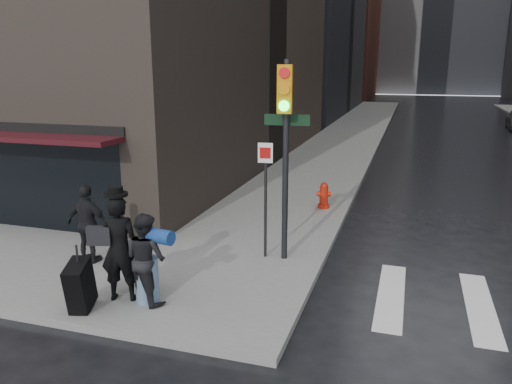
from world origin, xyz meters
TOP-DOWN VIEW (x-y plane):
  - ground at (0.00, 0.00)m, footprint 140.00×140.00m
  - sidewalk_left at (0.00, 27.00)m, footprint 4.00×50.00m
  - man_overcoat at (-1.31, -1.08)m, footprint 1.12×1.35m
  - man_jeans at (-0.74, -0.88)m, footprint 1.16×0.95m
  - man_greycoat at (-2.86, 0.41)m, footprint 1.03×0.45m
  - traffic_light at (1.10, 1.80)m, footprint 1.08×0.52m
  - fire_hydrant at (1.27, 6.18)m, footprint 0.45×0.34m

SIDE VIEW (x-z plane):
  - ground at x=0.00m, z-range 0.00..0.00m
  - sidewalk_left at x=0.00m, z-range 0.00..0.15m
  - fire_hydrant at x=1.27m, z-range 0.11..0.89m
  - man_jeans at x=-0.74m, z-range 0.15..1.82m
  - man_greycoat at x=-2.86m, z-range 0.15..1.89m
  - man_overcoat at x=-1.31m, z-range -0.02..2.15m
  - traffic_light at x=1.10m, z-range 0.78..5.09m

